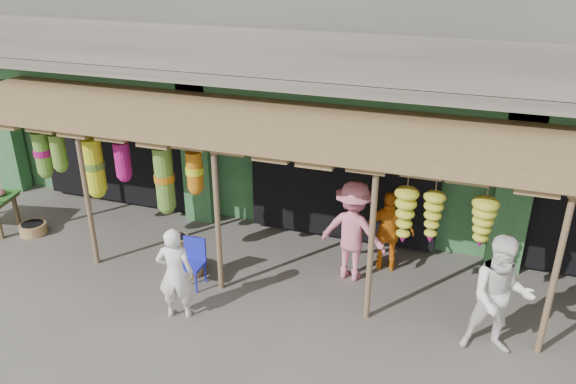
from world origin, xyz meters
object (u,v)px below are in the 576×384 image
(person_vendor, at_px, (389,232))
(blue_chair, at_px, (193,259))
(person_front, at_px, (175,274))
(person_shopper, at_px, (353,231))
(person_right, at_px, (500,297))

(person_vendor, bearing_deg, blue_chair, 17.97)
(person_front, height_order, person_vendor, person_front)
(person_vendor, xyz_separation_m, person_shopper, (-0.54, -0.45, 0.15))
(person_front, bearing_deg, person_shopper, -156.78)
(blue_chair, height_order, person_front, person_front)
(person_right, bearing_deg, person_front, -179.56)
(person_right, distance_m, person_shopper, 2.66)
(blue_chair, xyz_separation_m, person_vendor, (3.04, 1.54, 0.28))
(blue_chair, bearing_deg, person_front, -78.66)
(person_front, distance_m, person_right, 4.72)
(blue_chair, distance_m, person_front, 0.95)
(blue_chair, height_order, person_shopper, person_shopper)
(blue_chair, bearing_deg, person_right, -2.86)
(person_right, bearing_deg, person_shopper, 143.61)
(person_right, height_order, person_shopper, person_right)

